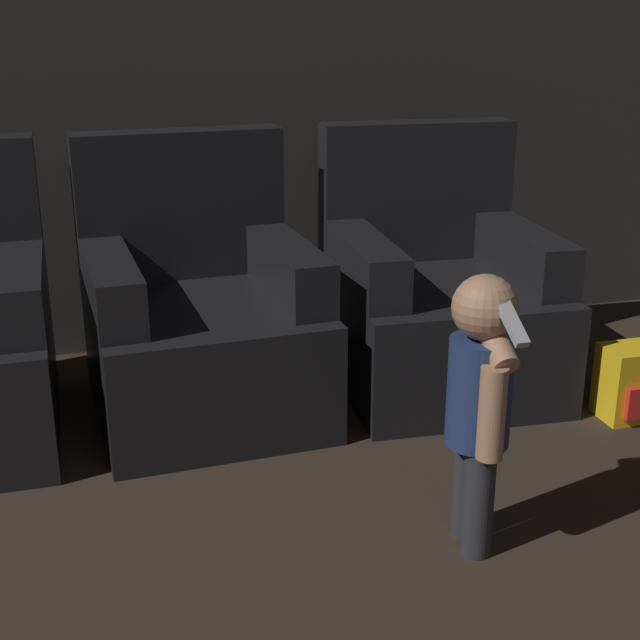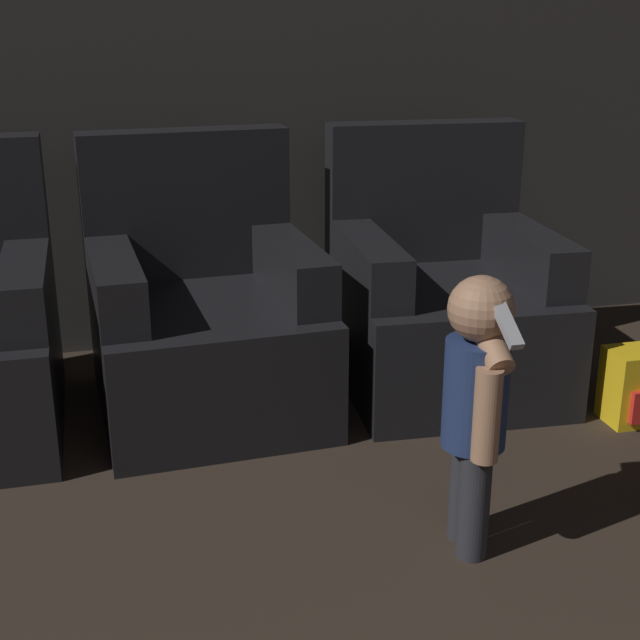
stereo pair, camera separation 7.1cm
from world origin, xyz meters
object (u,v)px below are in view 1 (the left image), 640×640
object	(u,v)px
toy_backpack	(634,383)
armchair_middle	(200,321)
person_toddler	(481,393)
armchair_right	(436,300)

from	to	relation	value
toy_backpack	armchair_middle	bearing A→B (deg)	160.29
armchair_middle	toy_backpack	bearing A→B (deg)	-22.95
armchair_middle	person_toddler	xyz separation A→B (m)	(0.60, -1.17, 0.14)
armchair_right	toy_backpack	size ratio (longest dim) A/B	3.63
armchair_right	person_toddler	size ratio (longest dim) A/B	1.26
person_toddler	armchair_middle	bearing A→B (deg)	-144.91
armchair_right	person_toddler	xyz separation A→B (m)	(-0.36, -1.17, 0.14)
armchair_middle	person_toddler	distance (m)	1.32
person_toddler	toy_backpack	distance (m)	1.18
armchair_middle	armchair_right	world-z (taller)	same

